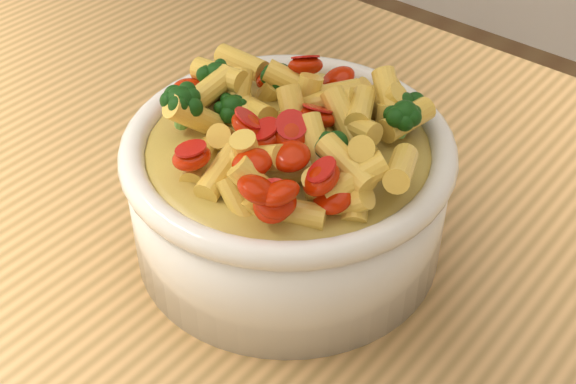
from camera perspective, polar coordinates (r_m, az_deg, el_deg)
The scene contains 3 objects.
table at distance 0.66m, azimuth -5.57°, elevation -10.61°, with size 1.20×0.80×0.90m.
serving_bowl at distance 0.56m, azimuth 0.00°, elevation 0.09°, with size 0.23×0.23×0.10m.
pasta_salad at distance 0.52m, azimuth 0.00°, elevation 5.17°, with size 0.18×0.18×0.04m.
Camera 1 is at (0.31, -0.29, 1.31)m, focal length 50.00 mm.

